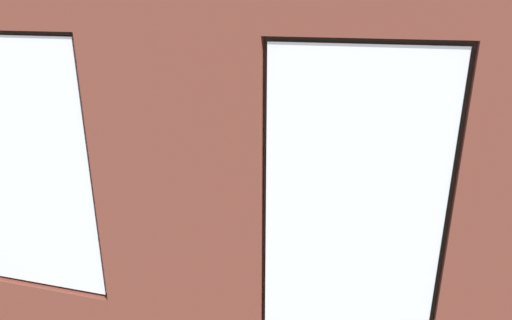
% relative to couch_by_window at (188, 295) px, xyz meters
% --- Properties ---
extents(ground_plane, '(7.03, 6.51, 0.10)m').
position_rel_couch_by_window_xyz_m(ground_plane, '(-0.28, -2.23, -0.38)').
color(ground_plane, brown).
extents(brick_wall_with_windows, '(6.43, 0.30, 3.21)m').
position_rel_couch_by_window_xyz_m(brick_wall_with_windows, '(-0.28, 0.65, 1.25)').
color(brick_wall_with_windows, brown).
rests_on(brick_wall_with_windows, ground_plane).
extents(white_wall_right, '(0.10, 5.51, 3.21)m').
position_rel_couch_by_window_xyz_m(white_wall_right, '(2.89, -2.03, 1.27)').
color(white_wall_right, white).
rests_on(white_wall_right, ground_plane).
extents(couch_by_window, '(2.00, 0.87, 0.80)m').
position_rel_couch_by_window_xyz_m(couch_by_window, '(0.00, 0.00, 0.00)').
color(couch_by_window, black).
rests_on(couch_by_window, ground_plane).
extents(couch_left, '(1.01, 1.93, 0.80)m').
position_rel_couch_by_window_xyz_m(couch_left, '(-2.79, -1.46, 0.00)').
color(couch_left, black).
rests_on(couch_left, ground_plane).
extents(coffee_table, '(1.30, 0.78, 0.40)m').
position_rel_couch_by_window_xyz_m(coffee_table, '(0.16, -2.58, 0.03)').
color(coffee_table, '#A87547').
rests_on(coffee_table, ground_plane).
extents(cup_ceramic, '(0.08, 0.08, 0.10)m').
position_rel_couch_by_window_xyz_m(cup_ceramic, '(0.33, -2.68, 0.12)').
color(cup_ceramic, '#33567F').
rests_on(cup_ceramic, coffee_table).
extents(candle_jar, '(0.08, 0.08, 0.11)m').
position_rel_couch_by_window_xyz_m(candle_jar, '(-0.20, -2.72, 0.13)').
color(candle_jar, '#B7333D').
rests_on(candle_jar, coffee_table).
extents(table_plant_small, '(0.14, 0.14, 0.22)m').
position_rel_couch_by_window_xyz_m(table_plant_small, '(0.55, -2.46, 0.19)').
color(table_plant_small, '#9E5638').
rests_on(table_plant_small, coffee_table).
extents(remote_silver, '(0.13, 0.17, 0.02)m').
position_rel_couch_by_window_xyz_m(remote_silver, '(0.16, -2.58, 0.09)').
color(remote_silver, '#B2B2B7').
rests_on(remote_silver, coffee_table).
extents(remote_gray, '(0.18, 0.12, 0.02)m').
position_rel_couch_by_window_xyz_m(remote_gray, '(0.06, -2.46, 0.09)').
color(remote_gray, '#59595B').
rests_on(remote_gray, coffee_table).
extents(media_console, '(1.04, 0.42, 0.45)m').
position_rel_couch_by_window_xyz_m(media_console, '(2.59, -2.28, -0.10)').
color(media_console, black).
rests_on(media_console, ground_plane).
extents(tv_flatscreen, '(1.13, 0.20, 0.78)m').
position_rel_couch_by_window_xyz_m(tv_flatscreen, '(2.59, -2.29, 0.52)').
color(tv_flatscreen, black).
rests_on(tv_flatscreen, media_console).
extents(papasan_chair, '(1.09, 1.09, 0.69)m').
position_rel_couch_by_window_xyz_m(papasan_chair, '(0.28, -4.09, 0.11)').
color(papasan_chair, olive).
rests_on(papasan_chair, ground_plane).
extents(potted_plant_mid_room_small, '(0.25, 0.25, 0.49)m').
position_rel_couch_by_window_xyz_m(potted_plant_mid_room_small, '(-0.95, -3.32, -0.01)').
color(potted_plant_mid_room_small, brown).
rests_on(potted_plant_mid_room_small, ground_plane).
extents(potted_plant_beside_window_right, '(1.09, 1.10, 1.44)m').
position_rel_couch_by_window_xyz_m(potted_plant_beside_window_right, '(1.63, 0.10, 0.31)').
color(potted_plant_beside_window_right, gray).
rests_on(potted_plant_beside_window_right, ground_plane).
extents(potted_plant_near_tv, '(0.79, 0.72, 1.10)m').
position_rel_couch_by_window_xyz_m(potted_plant_near_tv, '(2.03, -1.31, 0.13)').
color(potted_plant_near_tv, brown).
rests_on(potted_plant_near_tv, ground_plane).
extents(potted_plant_foreground_right, '(0.75, 0.88, 1.23)m').
position_rel_couch_by_window_xyz_m(potted_plant_foreground_right, '(2.28, -4.43, 0.21)').
color(potted_plant_foreground_right, '#9E5638').
rests_on(potted_plant_foreground_right, ground_plane).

